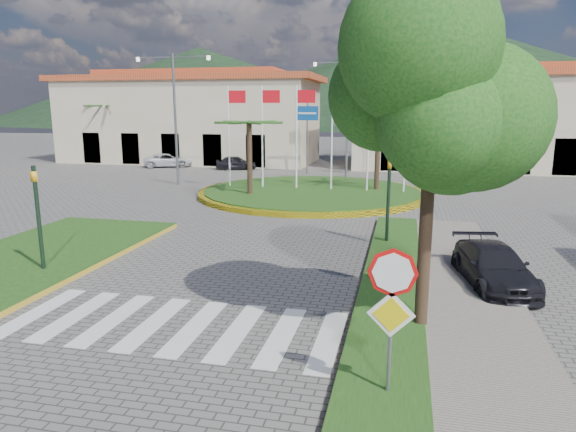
% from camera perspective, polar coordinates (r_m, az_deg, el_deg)
% --- Properties ---
extents(ground, '(160.00, 160.00, 0.00)m').
position_cam_1_polar(ground, '(9.13, -24.64, -20.94)').
color(ground, '#625F5C').
rests_on(ground, ground).
extents(sidewalk_right, '(4.00, 28.00, 0.15)m').
position_cam_1_polar(sidewalk_right, '(9.30, 18.18, -19.24)').
color(sidewalk_right, gray).
rests_on(sidewalk_right, ground).
extents(verge_right, '(1.60, 28.00, 0.18)m').
position_cam_1_polar(verge_right, '(9.24, 10.34, -18.91)').
color(verge_right, '#1B4413').
rests_on(verge_right, ground).
extents(crosswalk, '(8.00, 3.00, 0.01)m').
position_cam_1_polar(crosswalk, '(12.12, -12.98, -11.66)').
color(crosswalk, silver).
rests_on(crosswalk, ground).
extents(roundabout_island, '(12.70, 12.70, 6.00)m').
position_cam_1_polar(roundabout_island, '(28.76, 2.68, 2.69)').
color(roundabout_island, yellow).
rests_on(roundabout_island, ground).
extents(stop_sign, '(0.80, 0.11, 2.65)m').
position_cam_1_polar(stop_sign, '(8.46, 11.44, -9.12)').
color(stop_sign, slate).
rests_on(stop_sign, ground).
extents(deciduous_tree, '(3.60, 3.60, 6.80)m').
position_cam_1_polar(deciduous_tree, '(10.96, 15.89, 13.48)').
color(deciduous_tree, black).
rests_on(deciduous_tree, ground).
extents(traffic_light_left, '(0.15, 0.18, 3.20)m').
position_cam_1_polar(traffic_light_left, '(16.35, -26.06, 0.66)').
color(traffic_light_left, black).
rests_on(traffic_light_left, ground).
extents(traffic_light_right, '(0.15, 0.18, 3.20)m').
position_cam_1_polar(traffic_light_right, '(18.18, 11.12, 2.69)').
color(traffic_light_right, black).
rests_on(traffic_light_right, ground).
extents(traffic_light_far, '(0.18, 0.15, 3.20)m').
position_cam_1_polar(traffic_light_far, '(32.21, 18.25, 6.27)').
color(traffic_light_far, black).
rests_on(traffic_light_far, ground).
extents(direction_sign_west, '(1.60, 0.14, 5.20)m').
position_cam_1_polar(direction_sign_west, '(37.59, 2.15, 10.01)').
color(direction_sign_west, slate).
rests_on(direction_sign_west, ground).
extents(direction_sign_east, '(1.60, 0.14, 5.20)m').
position_cam_1_polar(direction_sign_east, '(36.99, 9.89, 9.82)').
color(direction_sign_east, slate).
rests_on(direction_sign_east, ground).
extents(street_lamp_centre, '(4.80, 0.16, 8.00)m').
position_cam_1_polar(street_lamp_centre, '(36.17, 6.63, 11.40)').
color(street_lamp_centre, slate).
rests_on(street_lamp_centre, ground).
extents(street_lamp_west, '(4.80, 0.16, 8.00)m').
position_cam_1_polar(street_lamp_west, '(33.06, -12.44, 11.16)').
color(street_lamp_west, slate).
rests_on(street_lamp_west, ground).
extents(building_left, '(23.32, 9.54, 8.05)m').
position_cam_1_polar(building_left, '(47.89, -10.71, 10.68)').
color(building_left, '#C1B592').
rests_on(building_left, ground).
extents(building_right, '(19.08, 9.54, 8.05)m').
position_cam_1_polar(building_right, '(44.24, 19.66, 10.12)').
color(building_right, '#C1B592').
rests_on(building_right, ground).
extents(hill_far_west, '(140.00, 140.00, 22.00)m').
position_cam_1_polar(hill_far_west, '(157.92, -9.78, 14.04)').
color(hill_far_west, black).
rests_on(hill_far_west, ground).
extents(hill_far_mid, '(180.00, 180.00, 30.00)m').
position_cam_1_polar(hill_far_mid, '(166.56, 16.86, 14.97)').
color(hill_far_mid, black).
rests_on(hill_far_mid, ground).
extents(hill_near_back, '(110.00, 110.00, 16.00)m').
position_cam_1_polar(hill_near_back, '(136.81, 6.74, 13.22)').
color(hill_near_back, black).
rests_on(hill_near_back, ground).
extents(white_van, '(4.35, 3.28, 1.10)m').
position_cam_1_polar(white_van, '(43.55, -13.15, 6.04)').
color(white_van, silver).
rests_on(white_van, ground).
extents(car_dark_a, '(3.44, 2.16, 1.09)m').
position_cam_1_polar(car_dark_a, '(40.87, -5.79, 5.92)').
color(car_dark_a, black).
rests_on(car_dark_a, ground).
extents(car_dark_b, '(3.82, 1.86, 1.21)m').
position_cam_1_polar(car_dark_b, '(39.40, 20.32, 5.10)').
color(car_dark_b, black).
rests_on(car_dark_b, ground).
extents(car_side_right, '(2.20, 4.05, 1.11)m').
position_cam_1_polar(car_side_right, '(15.15, 21.88, -5.20)').
color(car_side_right, black).
rests_on(car_side_right, ground).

